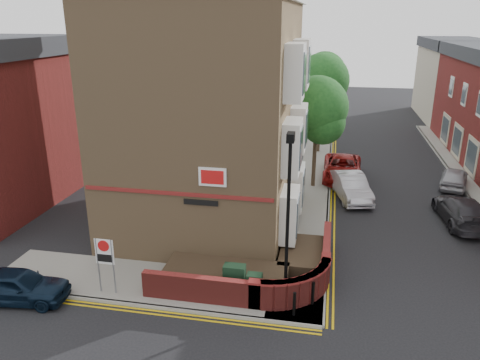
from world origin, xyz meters
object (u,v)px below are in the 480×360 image
lamppost (288,220)px  zone_sign (105,256)px  silver_car_near (351,187)px  utility_cabinet_large (234,280)px  navy_hatchback (17,286)px

lamppost → zone_sign: 6.85m
silver_car_near → zone_sign: bearing=-141.4°
zone_sign → lamppost: bearing=6.1°
zone_sign → utility_cabinet_large: bearing=9.7°
lamppost → navy_hatchback: bearing=-170.0°
navy_hatchback → utility_cabinet_large: bearing=-83.5°
utility_cabinet_large → lamppost: bearing=-3.0°
zone_sign → silver_car_near: zone_sign is taller
navy_hatchback → silver_car_near: (12.29, 13.01, 0.09)m
navy_hatchback → silver_car_near: size_ratio=0.85×
utility_cabinet_large → zone_sign: bearing=-170.3°
zone_sign → silver_car_near: bearing=52.5°
zone_sign → silver_car_near: (9.23, 12.01, -0.92)m
silver_car_near → navy_hatchback: bearing=-147.2°
navy_hatchback → silver_car_near: 17.90m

